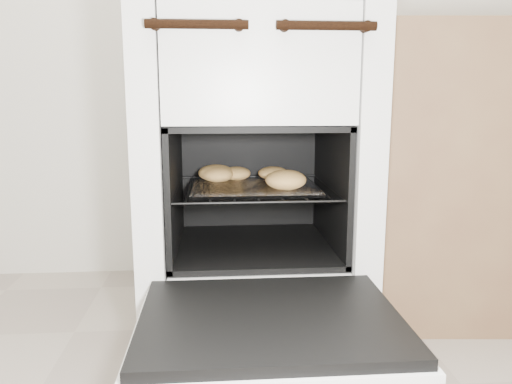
% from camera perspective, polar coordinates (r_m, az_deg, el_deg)
% --- Properties ---
extents(stove, '(0.63, 0.70, 0.96)m').
position_cam_1_polar(stove, '(1.52, -0.45, 3.01)').
color(stove, silver).
rests_on(stove, ground).
extents(oven_door, '(0.56, 0.44, 0.04)m').
position_cam_1_polar(oven_door, '(1.09, 1.60, -14.70)').
color(oven_door, black).
rests_on(oven_door, stove).
extents(oven_rack, '(0.46, 0.44, 0.01)m').
position_cam_1_polar(oven_rack, '(1.46, -0.26, 0.50)').
color(oven_rack, black).
rests_on(oven_rack, stove).
extents(foil_sheet, '(0.36, 0.31, 0.01)m').
position_cam_1_polar(foil_sheet, '(1.44, -0.19, 0.60)').
color(foil_sheet, white).
rests_on(foil_sheet, oven_rack).
extents(baked_rolls, '(0.34, 0.31, 0.05)m').
position_cam_1_polar(baked_rolls, '(1.48, -1.30, 1.96)').
color(baked_rolls, '#DBAB57').
rests_on(baked_rolls, foil_sheet).
extents(counter, '(0.92, 0.66, 0.88)m').
position_cam_1_polar(counter, '(1.79, 25.30, 2.16)').
color(counter, brown).
rests_on(counter, ground).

